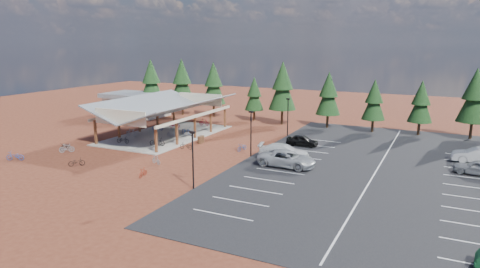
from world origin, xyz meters
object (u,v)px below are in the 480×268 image
bike_1 (131,132)px  bike_11 (143,172)px  bike_4 (157,142)px  bike_16 (186,146)px  lamp_post_2 (288,114)px  bike_9 (67,148)px  outbuilding (137,104)px  bike_6 (186,130)px  bike_3 (174,124)px  bike_pavilion (166,108)px  trash_bin_0 (200,140)px  bike_5 (172,133)px  car_4 (302,141)px  bike_14 (242,147)px  bike_0 (123,140)px  bike_13 (156,160)px  car_8 (478,167)px  lamp_post_1 (251,130)px  bike_10 (15,156)px  bike_8 (65,146)px  bike_7 (204,122)px  car_2 (287,159)px  bike_12 (77,162)px  car_3 (284,151)px  bike_2 (158,127)px  trash_bin_1 (202,139)px  lamp_post_0 (193,156)px

bike_1 → bike_11: size_ratio=1.24×
bike_4 → bike_16: size_ratio=1.18×
lamp_post_2 → bike_9: lamp_post_2 is taller
outbuilding → bike_6: 18.82m
bike_3 → bike_4: 11.00m
bike_pavilion → bike_4: bike_pavilion is taller
trash_bin_0 → bike_5: bike_5 is taller
bike_4 → car_4: bearing=-79.4°
bike_6 → bike_14: (10.79, -4.68, -0.14)m
bike_0 → bike_13: (9.29, -5.55, -0.07)m
bike_14 → car_8: (24.42, 1.44, 0.33)m
bike_4 → bike_6: bearing=-11.8°
lamp_post_1 → bike_10: bearing=-150.4°
bike_0 → bike_3: bearing=-14.0°
lamp_post_1 → bike_11: (-6.14, -11.16, -2.53)m
bike_8 → bike_16: (12.71, 6.55, -0.04)m
bike_7 → bike_13: size_ratio=1.13×
trash_bin_0 → lamp_post_1: bearing=-18.8°
lamp_post_2 → trash_bin_0: bearing=-132.4°
bike_5 → car_2: bearing=-105.7°
bike_12 → car_3: 21.82m
bike_5 → bike_16: 6.97m
bike_2 → bike_3: size_ratio=0.94×
lamp_post_2 → bike_16: bearing=-123.8°
trash_bin_1 → bike_5: bearing=171.7°
bike_2 → car_2: (22.87, -8.94, 0.34)m
lamp_post_2 → bike_8: (-21.02, -18.97, -2.51)m
bike_0 → bike_1: 3.88m
bike_9 → car_8: bearing=-118.1°
bike_10 → bike_13: 15.58m
trash_bin_0 → bike_3: 10.52m
bike_12 → car_2: car_2 is taller
trash_bin_1 → car_3: car_3 is taller
bike_11 → bike_2: bearing=112.8°
bike_11 → car_4: (9.81, 18.35, 0.26)m
bike_pavilion → lamp_post_0: bearing=-48.6°
lamp_post_0 → bike_14: 14.26m
lamp_post_2 → bike_16: size_ratio=3.18×
bike_5 → bike_11: bike_5 is taller
bike_5 → bike_11: 17.03m
car_2 → bike_0: bearing=90.0°
lamp_post_0 → bike_0: (-16.92, 10.41, -2.45)m
bike_pavilion → bike_2: size_ratio=11.95×
bike_2 → car_3: (21.56, -6.25, 0.31)m
outbuilding → lamp_post_0: size_ratio=2.14×
bike_0 → bike_pavilion: bearing=-28.8°
lamp_post_2 → bike_11: lamp_post_2 is taller
car_8 → bike_3: bearing=-90.1°
trash_bin_0 → bike_13: bearing=-85.9°
lamp_post_2 → bike_8: lamp_post_2 is taller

